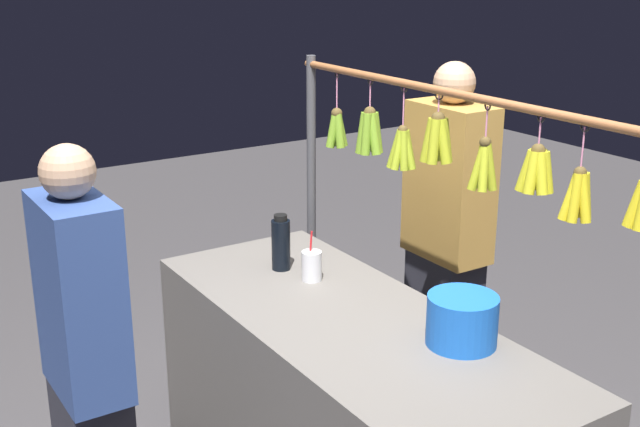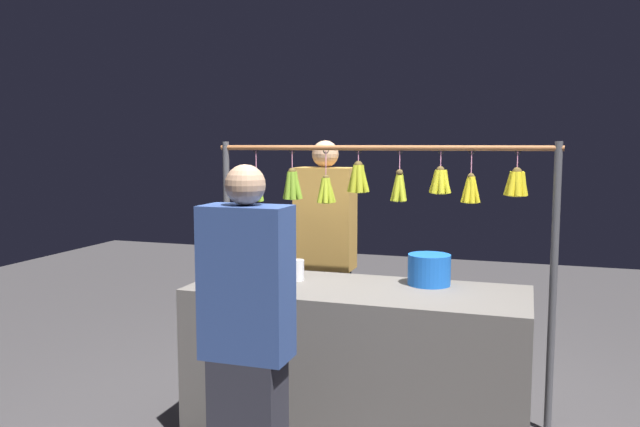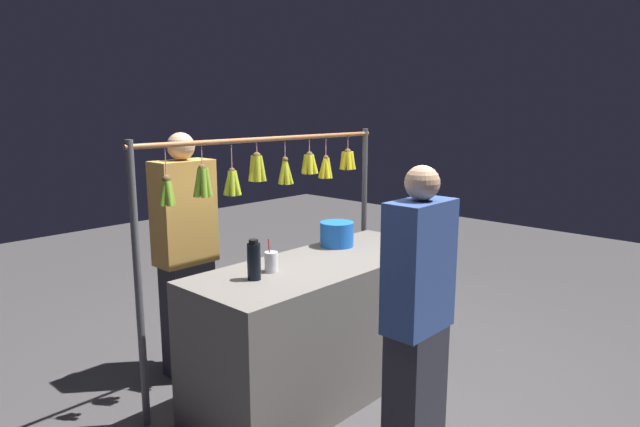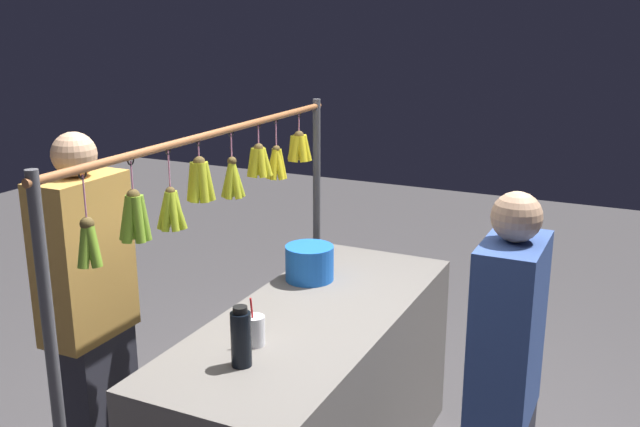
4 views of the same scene
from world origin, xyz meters
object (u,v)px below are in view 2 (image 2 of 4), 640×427
Objects in this scene: blue_bucket at (429,270)px; vendor_person at (325,264)px; water_bottle at (267,261)px; drink_cup at (297,270)px; customer_person at (247,351)px.

blue_bucket is 0.14× the size of vendor_person.
water_bottle is 0.99× the size of blue_bucket.
drink_cup is (0.75, 0.13, -0.03)m from blue_bucket.
drink_cup is at bearing 95.89° from vendor_person.
blue_bucket is at bearing 141.35° from vendor_person.
customer_person is at bearing 97.39° from drink_cup.
blue_bucket is 1.18× the size of drink_cup.
customer_person reaches higher than drink_cup.
drink_cup is (-0.17, -0.04, -0.05)m from water_bottle.
vendor_person is at bearing -83.28° from customer_person.
water_bottle is at bearing 83.81° from vendor_person.
customer_person is (-0.21, 1.75, -0.05)m from vendor_person.
customer_person is at bearing 107.85° from water_bottle.
vendor_person is (-0.09, -0.83, -0.16)m from water_bottle.
drink_cup is 0.13× the size of customer_person.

